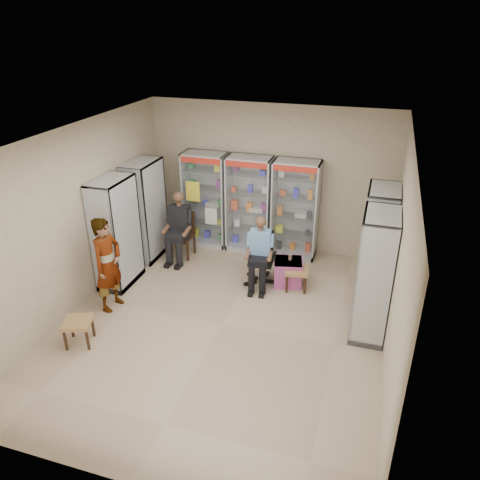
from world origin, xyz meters
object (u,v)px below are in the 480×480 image
(cabinet_right_near, at_px, (374,276))
(wooden_chair, at_px, (182,235))
(cabinet_right_far, at_px, (377,245))
(seated_shopkeeper, at_px, (260,253))
(office_chair, at_px, (261,259))
(cabinet_back_right, at_px, (295,210))
(cabinet_back_left, at_px, (206,200))
(woven_stool_a, at_px, (296,279))
(cabinet_back_mid, at_px, (249,205))
(pink_trunk, at_px, (288,272))
(cabinet_left_near, at_px, (116,233))
(standing_man, at_px, (108,264))
(cabinet_left_far, at_px, (145,211))
(woven_stool_b, at_px, (79,332))

(cabinet_right_near, xyz_separation_m, wooden_chair, (-3.78, 1.50, -0.53))
(cabinet_right_far, distance_m, wooden_chair, 3.84)
(seated_shopkeeper, bearing_deg, cabinet_right_near, -30.56)
(cabinet_right_far, bearing_deg, office_chair, 94.50)
(cabinet_right_far, bearing_deg, cabinet_back_right, 55.27)
(cabinet_back_left, relative_size, cabinet_right_near, 1.00)
(cabinet_back_left, bearing_deg, woven_stool_a, -30.48)
(cabinet_back_right, height_order, wooden_chair, cabinet_back_right)
(cabinet_back_mid, bearing_deg, office_chair, -65.07)
(cabinet_right_near, bearing_deg, pink_trunk, 54.85)
(cabinet_back_right, height_order, cabinet_left_near, same)
(cabinet_left_near, bearing_deg, standing_man, 19.92)
(cabinet_left_far, distance_m, standing_man, 1.90)
(cabinet_right_far, distance_m, cabinet_right_near, 1.10)
(cabinet_back_right, bearing_deg, cabinet_right_near, -53.84)
(office_chair, bearing_deg, cabinet_right_far, -1.78)
(woven_stool_b, bearing_deg, wooden_chair, 83.54)
(cabinet_back_left, xyz_separation_m, office_chair, (1.55, -1.29, -0.50))
(cabinet_back_left, relative_size, seated_shopkeeper, 1.58)
(cabinet_back_right, relative_size, office_chair, 2.01)
(cabinet_back_mid, height_order, cabinet_left_far, same)
(cabinet_back_mid, relative_size, cabinet_back_right, 1.00)
(cabinet_right_near, relative_size, wooden_chair, 2.13)
(cabinet_right_near, height_order, wooden_chair, cabinet_right_near)
(cabinet_right_near, relative_size, seated_shopkeeper, 1.58)
(cabinet_back_mid, xyz_separation_m, cabinet_right_far, (2.58, -1.13, 0.00))
(wooden_chair, bearing_deg, woven_stool_a, -13.12)
(cabinet_back_mid, height_order, cabinet_right_near, same)
(cabinet_back_right, height_order, cabinet_right_near, same)
(cabinet_back_mid, bearing_deg, cabinet_back_right, 0.00)
(cabinet_back_right, bearing_deg, cabinet_left_far, -161.81)
(cabinet_back_mid, bearing_deg, woven_stool_a, -45.83)
(pink_trunk, bearing_deg, cabinet_right_near, -35.15)
(cabinet_back_left, distance_m, standing_man, 2.88)
(woven_stool_b, height_order, standing_man, standing_man)
(cabinet_left_far, distance_m, seated_shopkeeper, 2.54)
(cabinet_left_near, relative_size, wooden_chair, 2.13)
(cabinet_back_left, bearing_deg, cabinet_left_near, -114.61)
(cabinet_left_near, bearing_deg, cabinet_right_near, 87.43)
(cabinet_back_left, bearing_deg, cabinet_back_right, 0.00)
(wooden_chair, xyz_separation_m, pink_trunk, (2.28, -0.45, -0.23))
(wooden_chair, bearing_deg, seated_shopkeeper, -18.63)
(seated_shopkeeper, bearing_deg, cabinet_back_left, 132.92)
(cabinet_left_near, height_order, office_chair, cabinet_left_near)
(cabinet_back_left, distance_m, cabinet_back_right, 1.90)
(cabinet_back_right, bearing_deg, cabinet_back_mid, 180.00)
(cabinet_back_left, distance_m, cabinet_right_far, 3.71)
(cabinet_right_far, xyz_separation_m, woven_stool_a, (-1.31, -0.18, -0.80))
(pink_trunk, height_order, standing_man, standing_man)
(cabinet_back_left, relative_size, cabinet_back_right, 1.00)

